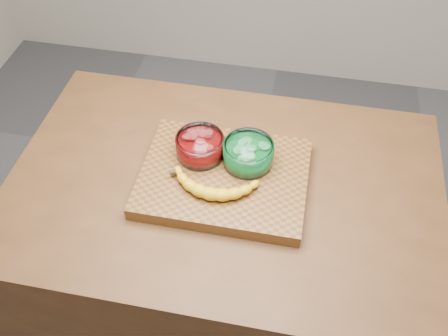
# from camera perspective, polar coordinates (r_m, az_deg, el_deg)

# --- Properties ---
(ground) EXTENTS (3.50, 3.50, 0.00)m
(ground) POSITION_cam_1_polar(r_m,az_deg,el_deg) (2.15, 0.00, -17.47)
(ground) COLOR #535357
(ground) RESTS_ON ground
(counter) EXTENTS (1.20, 0.80, 0.90)m
(counter) POSITION_cam_1_polar(r_m,az_deg,el_deg) (1.75, 0.00, -11.30)
(counter) COLOR #523118
(counter) RESTS_ON ground
(cutting_board) EXTENTS (0.45, 0.35, 0.04)m
(cutting_board) POSITION_cam_1_polar(r_m,az_deg,el_deg) (1.36, 0.00, -1.13)
(cutting_board) COLOR brown
(cutting_board) RESTS_ON counter
(bowl_red) EXTENTS (0.13, 0.13, 0.06)m
(bowl_red) POSITION_cam_1_polar(r_m,az_deg,el_deg) (1.38, -2.75, 2.49)
(bowl_red) COLOR white
(bowl_red) RESTS_ON cutting_board
(bowl_green) EXTENTS (0.14, 0.14, 0.06)m
(bowl_green) POSITION_cam_1_polar(r_m,az_deg,el_deg) (1.36, 2.78, 1.66)
(bowl_green) COLOR white
(bowl_green) RESTS_ON cutting_board
(banana) EXTENTS (0.27, 0.12, 0.04)m
(banana) POSITION_cam_1_polar(r_m,az_deg,el_deg) (1.30, -1.18, -1.97)
(banana) COLOR gold
(banana) RESTS_ON cutting_board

